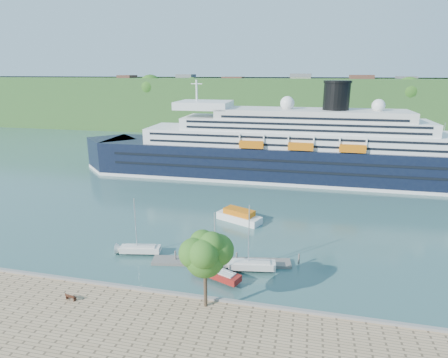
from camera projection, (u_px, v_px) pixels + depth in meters
ground at (167, 300)px, 45.87m from camera, size 400.00×400.00×0.00m
far_hillside at (278, 104)px, 178.25m from camera, size 400.00×50.00×24.00m
quay_coping at (166, 292)px, 45.36m from camera, size 220.00×0.50×0.30m
cruise_ship at (286, 131)px, 94.93m from camera, size 111.38×18.24×24.95m
park_bench at (71, 296)px, 44.04m from camera, size 1.43×0.77×0.87m
promenade_tree at (205, 267)px, 41.64m from camera, size 6.07×6.07×10.05m
floating_pontoon at (221, 262)px, 54.50m from camera, size 20.27×5.96×0.45m
sailboat_white_near at (139, 228)px, 56.02m from camera, size 6.93×3.09×8.66m
sailboat_red at (218, 249)px, 48.89m from camera, size 7.32×4.47×9.17m
sailboat_white_far at (252, 241)px, 51.12m from camera, size 7.48×3.16×9.36m
tender_launch at (239, 215)px, 69.50m from camera, size 9.07×6.09×2.38m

